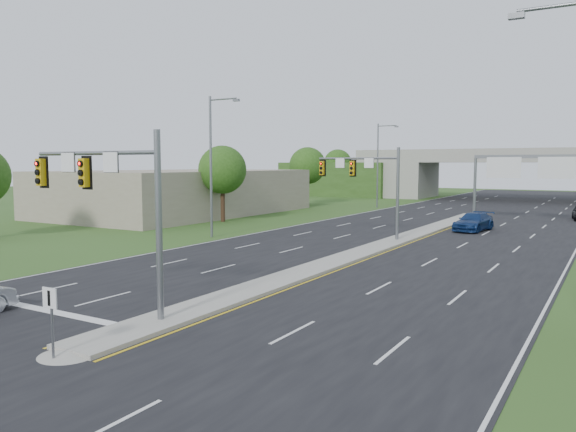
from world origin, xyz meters
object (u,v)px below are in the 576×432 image
Objects in this scene: keep_right_sign at (51,311)px; signal_mast_far at (369,178)px; signal_mast_near at (112,192)px; overpass at (517,178)px; sign_gantry at (533,169)px; car_far_b at (474,222)px.

signal_mast_far is at bearing 94.39° from keep_right_sign.
overpass is at bearing 88.38° from signal_mast_near.
keep_right_sign is 50.04m from sign_gantry.
signal_mast_near is 3.18× the size of keep_right_sign.
car_far_b is (5.67, 9.82, -3.93)m from signal_mast_far.
signal_mast_near is at bearing -91.52° from car_far_b.
signal_mast_near reaches higher than car_far_b.
signal_mast_near is at bearing -90.00° from signal_mast_far.
keep_right_sign is (2.26, -29.45, -3.21)m from signal_mast_far.
overpass is (-6.68, 35.08, -1.69)m from sign_gantry.
overpass is (2.26, 55.07, -1.17)m from signal_mast_far.
keep_right_sign is 84.55m from overpass.
overpass is (0.00, 84.53, 2.04)m from keep_right_sign.
keep_right_sign is at bearing -87.23° from car_far_b.
car_far_b is (3.40, -45.25, -2.76)m from overpass.
signal_mast_far reaches higher than keep_right_sign.
overpass reaches higher than keep_right_sign.
signal_mast_far is 3.18× the size of keep_right_sign.
keep_right_sign is 0.41× the size of car_far_b.
overpass is at bearing 90.00° from keep_right_sign.
signal_mast_near is 1.00× the size of signal_mast_far.
car_far_b is (5.67, 34.82, -3.93)m from signal_mast_near.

